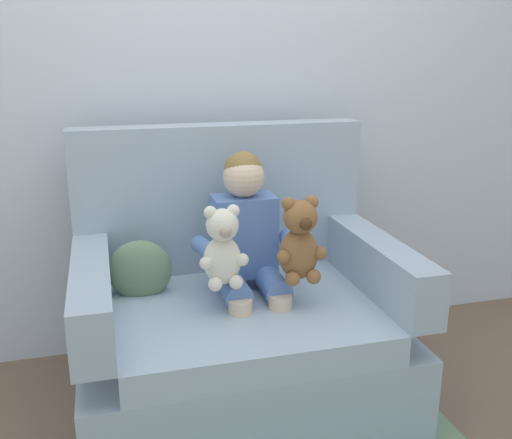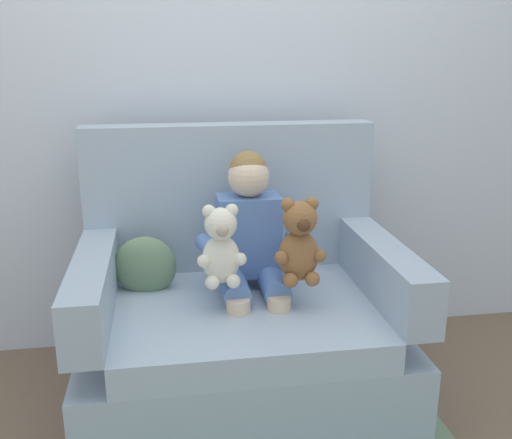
{
  "view_description": "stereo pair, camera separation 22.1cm",
  "coord_description": "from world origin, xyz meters",
  "px_view_note": "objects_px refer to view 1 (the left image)",
  "views": [
    {
      "loc": [
        -0.5,
        -2.09,
        1.45
      ],
      "look_at": [
        0.05,
        -0.05,
        0.82
      ],
      "focal_mm": 40.53,
      "sensor_mm": 36.0,
      "label": 1
    },
    {
      "loc": [
        -0.29,
        -2.14,
        1.45
      ],
      "look_at": [
        0.05,
        -0.05,
        0.82
      ],
      "focal_mm": 40.53,
      "sensor_mm": 36.0,
      "label": 2
    }
  ],
  "objects_px": {
    "seated_child": "(248,243)",
    "plush_cream": "(223,249)",
    "armchair": "(238,322)",
    "throw_pillow": "(140,270)",
    "plush_brown": "(300,242)"
  },
  "relations": [
    {
      "from": "seated_child",
      "to": "plush_cream",
      "type": "xyz_separation_m",
      "value": [
        -0.14,
        -0.16,
        0.04
      ]
    },
    {
      "from": "armchair",
      "to": "throw_pillow",
      "type": "bearing_deg",
      "value": 162.56
    },
    {
      "from": "plush_cream",
      "to": "throw_pillow",
      "type": "relative_size",
      "value": 1.22
    },
    {
      "from": "armchair",
      "to": "plush_brown",
      "type": "relative_size",
      "value": 3.82
    },
    {
      "from": "armchair",
      "to": "throw_pillow",
      "type": "relative_size",
      "value": 4.97
    },
    {
      "from": "plush_brown",
      "to": "armchair",
      "type": "bearing_deg",
      "value": 147.94
    },
    {
      "from": "seated_child",
      "to": "armchair",
      "type": "bearing_deg",
      "value": -157.72
    },
    {
      "from": "plush_cream",
      "to": "armchair",
      "type": "bearing_deg",
      "value": 35.31
    },
    {
      "from": "seated_child",
      "to": "plush_brown",
      "type": "xyz_separation_m",
      "value": [
        0.16,
        -0.19,
        0.05
      ]
    },
    {
      "from": "seated_child",
      "to": "throw_pillow",
      "type": "bearing_deg",
      "value": 164.33
    },
    {
      "from": "plush_cream",
      "to": "throw_pillow",
      "type": "xyz_separation_m",
      "value": [
        -0.3,
        0.26,
        -0.16
      ]
    },
    {
      "from": "armchair",
      "to": "seated_child",
      "type": "xyz_separation_m",
      "value": [
        0.05,
        0.02,
        0.34
      ]
    },
    {
      "from": "armchair",
      "to": "plush_brown",
      "type": "bearing_deg",
      "value": -38.34
    },
    {
      "from": "armchair",
      "to": "plush_brown",
      "type": "height_order",
      "value": "armchair"
    },
    {
      "from": "plush_brown",
      "to": "plush_cream",
      "type": "xyz_separation_m",
      "value": [
        -0.3,
        0.03,
        -0.01
      ]
    }
  ]
}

